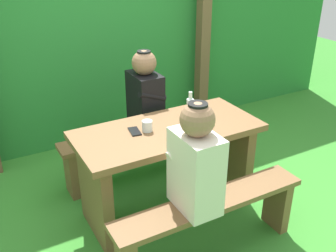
{
  "coord_description": "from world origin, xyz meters",
  "views": [
    {
      "loc": [
        -1.26,
        -2.28,
        2.02
      ],
      "look_at": [
        0.0,
        0.0,
        0.76
      ],
      "focal_mm": 41.62,
      "sensor_mm": 36.0,
      "label": 1
    }
  ],
  "objects_px": {
    "bottle_left": "(190,108)",
    "cell_phone": "(135,131)",
    "bench_far": "(137,144)",
    "bench_near": "(210,216)",
    "picnic_table": "(168,156)",
    "person_white_shirt": "(196,162)",
    "person_black_coat": "(145,94)",
    "drinking_glass": "(147,126)"
  },
  "relations": [
    {
      "from": "bench_far",
      "to": "bottle_left",
      "type": "bearing_deg",
      "value": -65.38
    },
    {
      "from": "bench_near",
      "to": "bottle_left",
      "type": "bearing_deg",
      "value": 70.21
    },
    {
      "from": "drinking_glass",
      "to": "bottle_left",
      "type": "distance_m",
      "value": 0.4
    },
    {
      "from": "bench_near",
      "to": "bottle_left",
      "type": "relative_size",
      "value": 6.36
    },
    {
      "from": "bottle_left",
      "to": "cell_phone",
      "type": "height_order",
      "value": "bottle_left"
    },
    {
      "from": "person_black_coat",
      "to": "drinking_glass",
      "type": "bearing_deg",
      "value": -114.63
    },
    {
      "from": "person_black_coat",
      "to": "person_white_shirt",
      "type": "bearing_deg",
      "value": -101.03
    },
    {
      "from": "person_white_shirt",
      "to": "cell_phone",
      "type": "relative_size",
      "value": 5.14
    },
    {
      "from": "person_black_coat",
      "to": "cell_phone",
      "type": "xyz_separation_m",
      "value": [
        -0.34,
        -0.52,
        -0.05
      ]
    },
    {
      "from": "person_white_shirt",
      "to": "bench_near",
      "type": "bearing_deg",
      "value": -1.45
    },
    {
      "from": "bench_near",
      "to": "person_black_coat",
      "type": "height_order",
      "value": "person_black_coat"
    },
    {
      "from": "bench_near",
      "to": "person_black_coat",
      "type": "relative_size",
      "value": 1.95
    },
    {
      "from": "bench_far",
      "to": "cell_phone",
      "type": "height_order",
      "value": "cell_phone"
    },
    {
      "from": "bench_near",
      "to": "person_black_coat",
      "type": "bearing_deg",
      "value": 85.31
    },
    {
      "from": "picnic_table",
      "to": "bench_near",
      "type": "xyz_separation_m",
      "value": [
        0.0,
        -0.58,
        -0.17
      ]
    },
    {
      "from": "person_white_shirt",
      "to": "bottle_left",
      "type": "xyz_separation_m",
      "value": [
        0.37,
        0.65,
        0.04
      ]
    },
    {
      "from": "drinking_glass",
      "to": "bottle_left",
      "type": "bearing_deg",
      "value": 5.74
    },
    {
      "from": "person_black_coat",
      "to": "bottle_left",
      "type": "relative_size",
      "value": 3.27
    },
    {
      "from": "picnic_table",
      "to": "person_white_shirt",
      "type": "xyz_separation_m",
      "value": [
        -0.13,
        -0.58,
        0.29
      ]
    },
    {
      "from": "bench_far",
      "to": "bottle_left",
      "type": "distance_m",
      "value": 0.76
    },
    {
      "from": "picnic_table",
      "to": "person_white_shirt",
      "type": "height_order",
      "value": "person_white_shirt"
    },
    {
      "from": "bottle_left",
      "to": "drinking_glass",
      "type": "bearing_deg",
      "value": -174.26
    },
    {
      "from": "picnic_table",
      "to": "bench_far",
      "type": "bearing_deg",
      "value": 90.0
    },
    {
      "from": "picnic_table",
      "to": "bench_near",
      "type": "relative_size",
      "value": 1.0
    },
    {
      "from": "bench_near",
      "to": "bottle_left",
      "type": "xyz_separation_m",
      "value": [
        0.24,
        0.65,
        0.5
      ]
    },
    {
      "from": "bottle_left",
      "to": "bench_far",
      "type": "bearing_deg",
      "value": 114.62
    },
    {
      "from": "picnic_table",
      "to": "bottle_left",
      "type": "distance_m",
      "value": 0.41
    },
    {
      "from": "person_black_coat",
      "to": "drinking_glass",
      "type": "relative_size",
      "value": 8.81
    },
    {
      "from": "person_black_coat",
      "to": "bottle_left",
      "type": "distance_m",
      "value": 0.53
    },
    {
      "from": "cell_phone",
      "to": "bench_near",
      "type": "bearing_deg",
      "value": -60.4
    },
    {
      "from": "bench_far",
      "to": "bench_near",
      "type": "bearing_deg",
      "value": -90.0
    },
    {
      "from": "bench_far",
      "to": "drinking_glass",
      "type": "relative_size",
      "value": 17.14
    },
    {
      "from": "bench_near",
      "to": "person_white_shirt",
      "type": "distance_m",
      "value": 0.48
    },
    {
      "from": "bench_near",
      "to": "cell_phone",
      "type": "bearing_deg",
      "value": 110.83
    },
    {
      "from": "bench_near",
      "to": "cell_phone",
      "type": "distance_m",
      "value": 0.81
    },
    {
      "from": "person_black_coat",
      "to": "bottle_left",
      "type": "bearing_deg",
      "value": -74.67
    },
    {
      "from": "bench_near",
      "to": "bench_far",
      "type": "relative_size",
      "value": 1.0
    },
    {
      "from": "person_white_shirt",
      "to": "cell_phone",
      "type": "bearing_deg",
      "value": 100.11
    },
    {
      "from": "person_white_shirt",
      "to": "person_black_coat",
      "type": "relative_size",
      "value": 1.0
    },
    {
      "from": "bench_far",
      "to": "drinking_glass",
      "type": "xyz_separation_m",
      "value": [
        -0.16,
        -0.55,
        0.45
      ]
    },
    {
      "from": "bench_near",
      "to": "bench_far",
      "type": "xyz_separation_m",
      "value": [
        0.0,
        1.17,
        0.0
      ]
    },
    {
      "from": "cell_phone",
      "to": "bench_far",
      "type": "bearing_deg",
      "value": 73.67
    }
  ]
}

